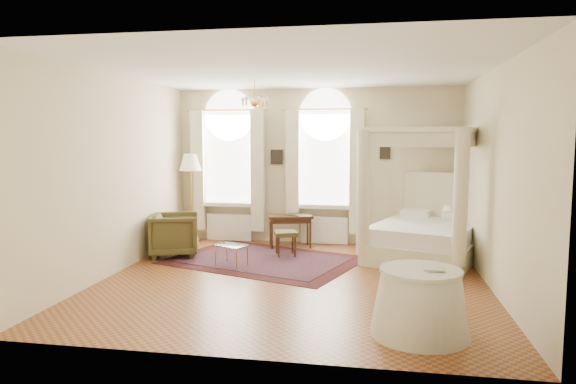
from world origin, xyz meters
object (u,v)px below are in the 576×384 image
(nightstand, at_px, (443,237))
(writing_desk, at_px, (290,220))
(armchair, at_px, (175,234))
(side_table, at_px, (420,303))
(coffee_table, at_px, (231,247))
(stool, at_px, (286,235))
(floor_lamp, at_px, (191,167))
(canopy_bed, at_px, (425,230))

(nightstand, relative_size, writing_desk, 0.55)
(armchair, relative_size, side_table, 0.80)
(nightstand, distance_m, writing_desk, 3.12)
(coffee_table, distance_m, side_table, 4.09)
(stool, relative_size, floor_lamp, 0.27)
(coffee_table, bearing_deg, floor_lamp, 126.76)
(canopy_bed, relative_size, armchair, 3.00)
(nightstand, distance_m, floor_lamp, 5.50)
(armchair, distance_m, side_table, 5.45)
(nightstand, distance_m, coffee_table, 4.33)
(nightstand, relative_size, armchair, 0.61)
(canopy_bed, xyz_separation_m, writing_desk, (-2.64, 0.64, 0.02))
(nightstand, xyz_separation_m, writing_desk, (-3.09, -0.27, 0.30))
(stool, bearing_deg, nightstand, 19.42)
(canopy_bed, xyz_separation_m, coffee_table, (-3.41, -1.06, -0.22))
(canopy_bed, bearing_deg, coffee_table, -162.77)
(canopy_bed, distance_m, writing_desk, 2.72)
(canopy_bed, distance_m, side_table, 3.83)
(writing_desk, distance_m, armchair, 2.36)
(nightstand, xyz_separation_m, floor_lamp, (-5.33, 0.00, 1.36))
(floor_lamp, bearing_deg, coffee_table, -53.24)
(nightstand, bearing_deg, armchair, -164.76)
(coffee_table, bearing_deg, writing_desk, 65.54)
(canopy_bed, height_order, armchair, canopy_bed)
(canopy_bed, xyz_separation_m, nightstand, (0.45, 0.91, -0.28))
(writing_desk, xyz_separation_m, side_table, (2.26, -4.45, -0.20))
(writing_desk, height_order, armchair, armchair)
(canopy_bed, distance_m, armchair, 4.73)
(canopy_bed, distance_m, coffee_table, 3.58)
(coffee_table, xyz_separation_m, floor_lamp, (-1.47, 1.97, 1.30))
(stool, bearing_deg, floor_lamp, 154.92)
(armchair, relative_size, floor_lamp, 0.47)
(floor_lamp, bearing_deg, writing_desk, -6.89)
(nightstand, bearing_deg, floor_lamp, 180.00)
(writing_desk, bearing_deg, floor_lamp, 173.11)
(nightstand, height_order, floor_lamp, floor_lamp)
(canopy_bed, distance_m, nightstand, 1.05)
(stool, xyz_separation_m, armchair, (-2.11, -0.33, 0.01))
(floor_lamp, bearing_deg, armchair, -82.83)
(writing_desk, bearing_deg, stool, -86.43)
(coffee_table, bearing_deg, armchair, 156.48)
(coffee_table, relative_size, floor_lamp, 0.34)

